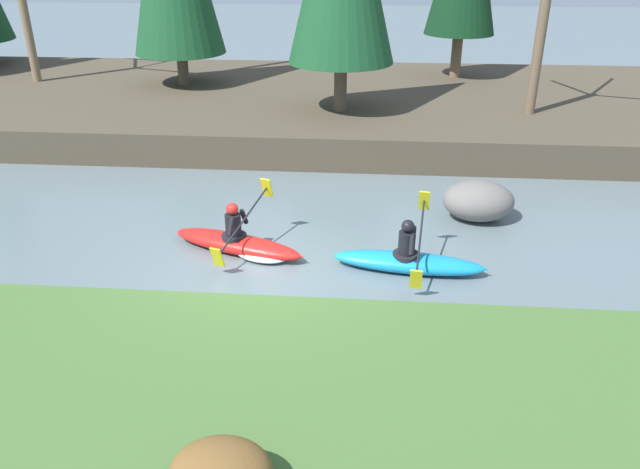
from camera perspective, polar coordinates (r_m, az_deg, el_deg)
The scene contains 6 objects.
ground_plane at distance 11.02m, azimuth -4.96°, elevation -4.25°, with size 90.00×90.00×0.00m, color slate.
riverbank_far at distance 20.68m, azimuth -0.23°, elevation 11.78°, with size 44.00×10.18×0.88m.
bare_tree_downstream at distance 18.53m, azimuth 19.85°, elevation 18.66°, with size 3.22×3.18×5.80m.
kayaker_lead at distance 11.30m, azimuth 8.21°, elevation -2.34°, with size 2.79×2.07×1.20m.
kayaker_middle at distance 11.91m, azimuth -7.14°, elevation -0.83°, with size 2.75×2.01×1.20m.
boulder_midstream at distance 13.56m, azimuth 14.28°, elevation 3.01°, with size 1.49×1.17×0.84m.
Camera 1 is at (1.72, -9.37, 5.55)m, focal length 35.00 mm.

